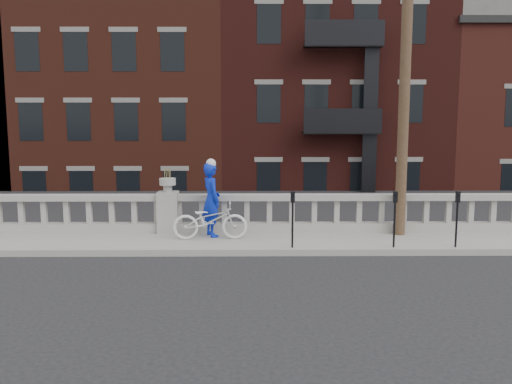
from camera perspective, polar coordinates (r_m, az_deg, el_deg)
ground at (r=11.97m, az=-11.40°, el=-8.64°), size 120.00×120.00×0.00m
sidewalk at (r=14.80m, az=-9.24°, el=-5.03°), size 32.00×2.20×0.15m
balustrade at (r=15.61m, az=-8.77°, el=-2.21°), size 28.00×0.34×1.03m
planter_pedestal at (r=15.58m, az=-8.78°, el=-1.52°), size 0.55×0.55×1.76m
lower_level at (r=34.34m, az=-3.37°, el=6.83°), size 80.00×44.00×20.80m
utility_pole at (r=15.47m, az=14.81°, el=14.62°), size 1.60×0.28×10.00m
parking_meter_b at (r=13.65m, az=3.68°, el=-2.11°), size 0.10×0.09×1.36m
parking_meter_c at (r=14.05m, az=13.70°, el=-2.04°), size 0.10×0.09×1.36m
parking_meter_d at (r=14.49m, az=19.47°, el=-1.97°), size 0.10×0.09×1.36m
bicycle at (r=14.64m, az=-4.60°, el=-2.81°), size 1.93×0.77×0.99m
cyclist at (r=14.91m, az=-4.49°, el=-0.77°), size 0.71×0.83×1.93m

